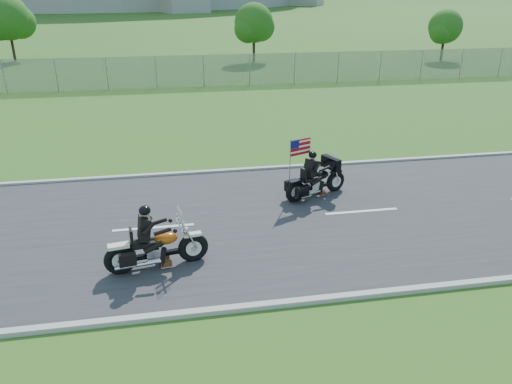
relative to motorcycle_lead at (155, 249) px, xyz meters
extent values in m
plane|color=#26541A|center=(1.90, 2.07, -0.52)|extent=(420.00, 420.00, 0.00)
cube|color=#28282B|center=(1.90, 2.07, -0.50)|extent=(120.00, 8.00, 0.04)
cube|color=#9E9B93|center=(1.90, 6.12, -0.47)|extent=(120.00, 0.18, 0.12)
cube|color=#9E9B93|center=(1.90, -1.98, -0.47)|extent=(120.00, 0.18, 0.12)
cube|color=gray|center=(-3.10, 22.07, 0.48)|extent=(60.00, 0.03, 2.00)
cylinder|color=#382316|center=(7.90, 32.07, 0.74)|extent=(0.22, 0.22, 2.52)
sphere|color=#245316|center=(7.90, 32.07, 2.63)|extent=(3.20, 3.20, 3.20)
sphere|color=#245316|center=(8.54, 32.55, 2.27)|extent=(2.40, 2.40, 2.40)
sphere|color=#245316|center=(7.34, 31.67, 2.18)|extent=(2.24, 2.24, 2.24)
cylinder|color=#382316|center=(-12.10, 36.07, 0.88)|extent=(0.22, 0.22, 2.80)
sphere|color=#245316|center=(-12.10, 36.07, 2.98)|extent=(3.60, 3.60, 3.60)
sphere|color=#245316|center=(-11.38, 36.61, 2.58)|extent=(2.70, 2.70, 2.70)
cylinder|color=#382316|center=(23.90, 30.07, 0.60)|extent=(0.22, 0.22, 2.24)
sphere|color=#245316|center=(23.90, 30.07, 2.28)|extent=(2.80, 2.80, 2.80)
sphere|color=#245316|center=(24.46, 30.49, 1.96)|extent=(2.10, 2.10, 2.10)
sphere|color=#245316|center=(23.41, 29.72, 1.88)|extent=(1.96, 1.96, 1.96)
torus|color=black|center=(0.88, 0.15, -0.14)|extent=(0.76, 0.30, 0.74)
torus|color=black|center=(-0.80, -0.14, -0.14)|extent=(0.76, 0.30, 0.74)
ellipsoid|color=#B64F0D|center=(0.26, 0.04, 0.22)|extent=(0.61, 0.41, 0.28)
cube|color=black|center=(-0.26, -0.04, 0.18)|extent=(0.59, 0.39, 0.12)
cube|color=black|center=(-0.21, -0.04, 0.57)|extent=(0.31, 0.44, 0.55)
sphere|color=black|center=(-0.16, -0.03, 1.00)|extent=(0.31, 0.31, 0.27)
cube|color=silver|center=(0.65, 0.11, 0.70)|extent=(0.12, 0.46, 0.40)
torus|color=black|center=(5.63, 3.74, -0.16)|extent=(0.71, 0.42, 0.69)
torus|color=black|center=(4.16, 3.13, -0.16)|extent=(0.71, 0.42, 0.69)
ellipsoid|color=black|center=(5.09, 3.51, 0.17)|extent=(0.60, 0.48, 0.26)
cube|color=black|center=(4.63, 3.32, 0.14)|extent=(0.58, 0.46, 0.11)
cube|color=black|center=(4.68, 3.34, 0.50)|extent=(0.35, 0.43, 0.52)
sphere|color=black|center=(4.72, 3.36, 0.91)|extent=(0.33, 0.33, 0.25)
cube|color=black|center=(5.42, 3.65, 0.50)|extent=(0.48, 0.77, 0.38)
cube|color=#B70C11|center=(4.35, 3.41, 1.16)|extent=(0.70, 0.30, 0.49)
camera|label=1|loc=(0.53, -10.43, 5.73)|focal=35.00mm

